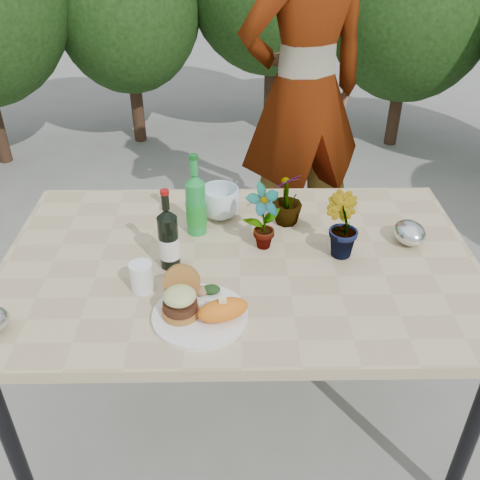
{
  "coord_description": "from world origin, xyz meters",
  "views": [
    {
      "loc": [
        -0.02,
        -1.47,
        1.8
      ],
      "look_at": [
        0.0,
        -0.08,
        0.88
      ],
      "focal_mm": 40.0,
      "sensor_mm": 36.0,
      "label": 1
    }
  ],
  "objects_px": {
    "dinner_plate": "(200,316)",
    "person": "(303,94)",
    "patio_table": "(240,273)",
    "wine_bottle": "(169,239)"
  },
  "relations": [
    {
      "from": "dinner_plate",
      "to": "person",
      "type": "bearing_deg",
      "value": 72.25
    },
    {
      "from": "patio_table",
      "to": "wine_bottle",
      "type": "distance_m",
      "value": 0.28
    },
    {
      "from": "patio_table",
      "to": "wine_bottle",
      "type": "height_order",
      "value": "wine_bottle"
    },
    {
      "from": "dinner_plate",
      "to": "person",
      "type": "distance_m",
      "value": 1.49
    },
    {
      "from": "patio_table",
      "to": "person",
      "type": "bearing_deg",
      "value": 73.48
    },
    {
      "from": "dinner_plate",
      "to": "person",
      "type": "relative_size",
      "value": 0.15
    },
    {
      "from": "patio_table",
      "to": "wine_bottle",
      "type": "xyz_separation_m",
      "value": [
        -0.23,
        -0.03,
        0.16
      ]
    },
    {
      "from": "wine_bottle",
      "to": "person",
      "type": "relative_size",
      "value": 0.15
    },
    {
      "from": "dinner_plate",
      "to": "person",
      "type": "height_order",
      "value": "person"
    },
    {
      "from": "patio_table",
      "to": "person",
      "type": "height_order",
      "value": "person"
    }
  ]
}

